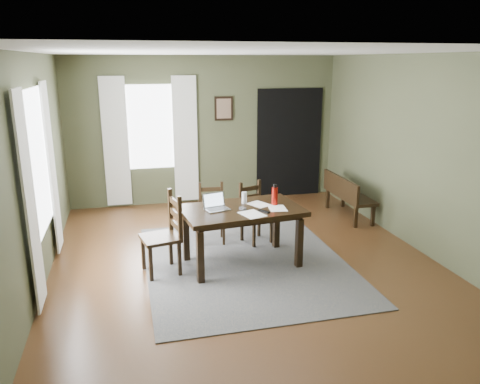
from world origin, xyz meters
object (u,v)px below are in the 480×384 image
object	(u,v)px
dining_table	(242,215)
chair_back_left	(212,214)
chair_back_right	(255,213)
laptop	(216,205)
water_bottle	(275,195)
chair_end	(165,235)
bench	(346,193)

from	to	relation	value
dining_table	chair_back_left	size ratio (longest dim) A/B	1.87
dining_table	chair_back_right	world-z (taller)	chair_back_right
chair_back_left	chair_back_right	size ratio (longest dim) A/B	0.98
laptop	water_bottle	world-z (taller)	water_bottle
chair_end	chair_back_left	xyz separation A→B (m)	(0.77, 0.91, -0.08)
chair_back_left	bench	size ratio (longest dim) A/B	0.68
chair_back_left	chair_end	bearing A→B (deg)	-123.98
chair_back_right	chair_end	bearing A→B (deg)	-170.81
chair_back_left	water_bottle	distance (m)	1.19
chair_back_right	laptop	distance (m)	1.07
laptop	water_bottle	distance (m)	0.79
chair_back_left	chair_back_right	distance (m)	0.63
chair_end	water_bottle	world-z (taller)	water_bottle
dining_table	laptop	size ratio (longest dim) A/B	4.68
chair_back_left	bench	world-z (taller)	chair_back_left
chair_back_left	laptop	size ratio (longest dim) A/B	2.51
chair_back_left	dining_table	bearing A→B (deg)	-69.61
chair_back_right	bench	world-z (taller)	chair_back_right
water_bottle	chair_back_left	bearing A→B (deg)	128.71
laptop	water_bottle	xyz separation A→B (m)	(0.79, -0.00, 0.07)
laptop	water_bottle	bearing A→B (deg)	-13.95
dining_table	water_bottle	bearing A→B (deg)	-1.08
dining_table	chair_back_left	bearing A→B (deg)	97.97
dining_table	chair_back_right	xyz separation A→B (m)	(0.39, 0.74, -0.24)
chair_back_left	chair_back_right	world-z (taller)	chair_back_right
chair_back_left	water_bottle	xyz separation A→B (m)	(0.68, -0.85, 0.47)
chair_back_left	water_bottle	world-z (taller)	water_bottle
chair_end	bench	distance (m)	3.53
dining_table	water_bottle	distance (m)	0.51
chair_end	laptop	bearing A→B (deg)	83.83
dining_table	chair_back_right	size ratio (longest dim) A/B	1.83
chair_back_right	laptop	bearing A→B (deg)	-155.40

